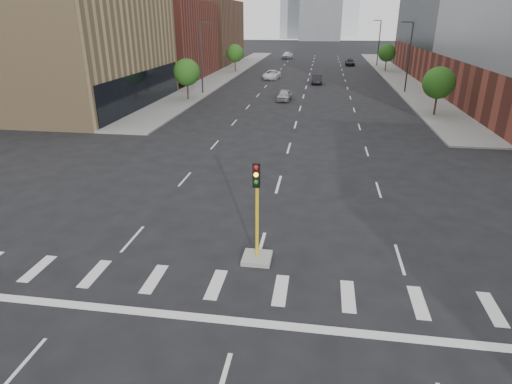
% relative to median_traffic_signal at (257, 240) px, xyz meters
% --- Properties ---
extents(sidewalk_left_far, '(5.00, 92.00, 0.15)m').
position_rel_median_traffic_signal_xyz_m(sidewalk_left_far, '(-15.00, 65.03, -0.90)').
color(sidewalk_left_far, gray).
rests_on(sidewalk_left_far, ground).
extents(sidewalk_right_far, '(5.00, 92.00, 0.15)m').
position_rel_median_traffic_signal_xyz_m(sidewalk_right_far, '(15.00, 65.03, -0.90)').
color(sidewalk_right_far, gray).
rests_on(sidewalk_right_far, ground).
extents(building_left_mid, '(20.00, 24.00, 14.00)m').
position_rel_median_traffic_signal_xyz_m(building_left_mid, '(-27.50, 31.03, 6.03)').
color(building_left_mid, tan).
rests_on(building_left_mid, ground).
extents(building_left_far_a, '(20.00, 22.00, 12.00)m').
position_rel_median_traffic_signal_xyz_m(building_left_far_a, '(-27.50, 57.03, 5.03)').
color(building_left_far_a, brown).
rests_on(building_left_far_a, ground).
extents(building_left_far_b, '(20.00, 24.00, 13.00)m').
position_rel_median_traffic_signal_xyz_m(building_left_far_b, '(-27.50, 83.03, 5.53)').
color(building_left_far_b, brown).
rests_on(building_left_far_b, ground).
extents(median_traffic_signal, '(1.20, 1.20, 4.40)m').
position_rel_median_traffic_signal_xyz_m(median_traffic_signal, '(0.00, 0.00, 0.00)').
color(median_traffic_signal, '#999993').
rests_on(median_traffic_signal, ground).
extents(streetlight_right_a, '(1.60, 0.22, 9.07)m').
position_rel_median_traffic_signal_xyz_m(streetlight_right_a, '(13.41, 46.03, 4.04)').
color(streetlight_right_a, '#2D2D30').
rests_on(streetlight_right_a, ground).
extents(streetlight_right_b, '(1.60, 0.22, 9.07)m').
position_rel_median_traffic_signal_xyz_m(streetlight_right_b, '(13.41, 81.03, 4.04)').
color(streetlight_right_b, '#2D2D30').
rests_on(streetlight_right_b, ground).
extents(streetlight_left, '(1.60, 0.22, 9.07)m').
position_rel_median_traffic_signal_xyz_m(streetlight_left, '(-13.41, 41.03, 4.04)').
color(streetlight_left, '#2D2D30').
rests_on(streetlight_left, ground).
extents(tree_left_near, '(3.20, 3.20, 4.85)m').
position_rel_median_traffic_signal_xyz_m(tree_left_near, '(-14.00, 36.03, 2.42)').
color(tree_left_near, '#382619').
rests_on(tree_left_near, ground).
extents(tree_left_far, '(3.20, 3.20, 4.85)m').
position_rel_median_traffic_signal_xyz_m(tree_left_far, '(-14.00, 66.03, 2.42)').
color(tree_left_far, '#382619').
rests_on(tree_left_far, ground).
extents(tree_right_near, '(3.20, 3.20, 4.85)m').
position_rel_median_traffic_signal_xyz_m(tree_right_near, '(14.00, 31.03, 2.42)').
color(tree_right_near, '#382619').
rests_on(tree_right_near, ground).
extents(tree_right_far, '(3.20, 3.20, 4.85)m').
position_rel_median_traffic_signal_xyz_m(tree_right_far, '(14.00, 71.03, 2.42)').
color(tree_right_far, '#382619').
rests_on(tree_right_far, ground).
extents(car_near_left, '(1.86, 4.01, 1.33)m').
position_rel_median_traffic_signal_xyz_m(car_near_left, '(-2.21, 37.67, -0.31)').
color(car_near_left, '#A3A3A8').
rests_on(car_near_left, ground).
extents(car_mid_right, '(1.50, 4.30, 1.42)m').
position_rel_median_traffic_signal_xyz_m(car_mid_right, '(1.50, 52.85, -0.26)').
color(car_mid_right, black).
rests_on(car_mid_right, ground).
extents(car_far_left, '(2.82, 5.21, 1.39)m').
position_rel_median_traffic_signal_xyz_m(car_far_left, '(-6.12, 57.46, -0.28)').
color(car_far_left, white).
rests_on(car_far_left, ground).
extents(car_deep_right, '(1.94, 4.62, 1.33)m').
position_rel_median_traffic_signal_xyz_m(car_deep_right, '(7.92, 81.14, -0.31)').
color(car_deep_right, black).
rests_on(car_deep_right, ground).
extents(car_distant, '(2.75, 5.25, 1.70)m').
position_rel_median_traffic_signal_xyz_m(car_distant, '(-6.67, 96.06, -0.12)').
color(car_distant, silver).
rests_on(car_distant, ground).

